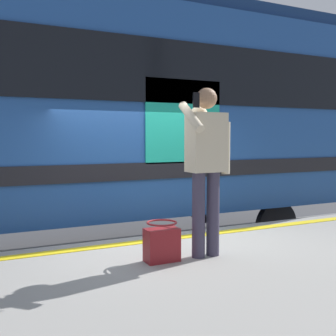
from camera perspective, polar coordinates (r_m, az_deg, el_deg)
ground_plane at (r=5.86m, az=-1.63°, el=-17.22°), size 24.10×24.10×0.00m
safety_line at (r=5.34m, az=-0.30°, el=-9.65°), size 15.59×0.16×0.01m
track_rail_near at (r=6.98m, az=-6.24°, el=-12.97°), size 20.69×0.08×0.16m
track_rail_far at (r=8.30m, az=-9.68°, el=-10.22°), size 20.69×0.08×0.16m
passenger at (r=4.47m, az=5.20°, el=1.44°), size 0.57×0.55×1.80m
handbag at (r=4.38m, az=-0.85°, el=-10.21°), size 0.35×0.32×0.42m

